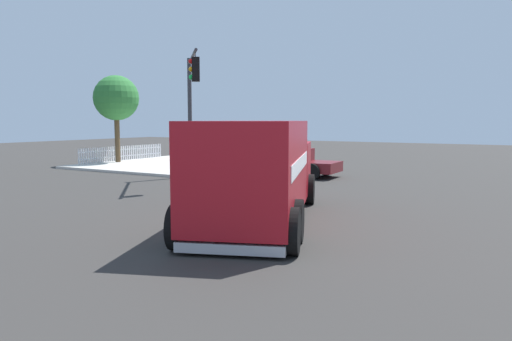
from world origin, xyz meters
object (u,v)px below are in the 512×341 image
at_px(delivery_truck, 258,170).
at_px(pickup_maroon, 288,161).
at_px(traffic_light_primary, 191,96).
at_px(shade_tree_near, 116,98).
at_px(pedestrian_near_corner, 200,150).

bearing_deg(delivery_truck, pickup_maroon, -157.18).
distance_m(traffic_light_primary, shade_tree_near, 10.43).
height_order(delivery_truck, traffic_light_primary, traffic_light_primary).
xyz_separation_m(traffic_light_primary, pickup_maroon, (-4.10, 2.85, -3.16)).
xyz_separation_m(traffic_light_primary, shade_tree_near, (-4.39, -9.46, 0.27)).
xyz_separation_m(pedestrian_near_corner, shade_tree_near, (0.99, -5.80, 3.12)).
xyz_separation_m(traffic_light_primary, pedestrian_near_corner, (-5.38, -3.66, -2.86)).
bearing_deg(pedestrian_near_corner, shade_tree_near, -80.33).
xyz_separation_m(delivery_truck, traffic_light_primary, (-6.32, -7.23, 2.44)).
xyz_separation_m(pickup_maroon, shade_tree_near, (-0.29, -12.31, 3.43)).
bearing_deg(traffic_light_primary, pedestrian_near_corner, -145.77).
bearing_deg(pedestrian_near_corner, traffic_light_primary, 34.23).
bearing_deg(traffic_light_primary, delivery_truck, 48.86).
distance_m(delivery_truck, pedestrian_near_corner, 15.99).
bearing_deg(pickup_maroon, pedestrian_near_corner, -101.13).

